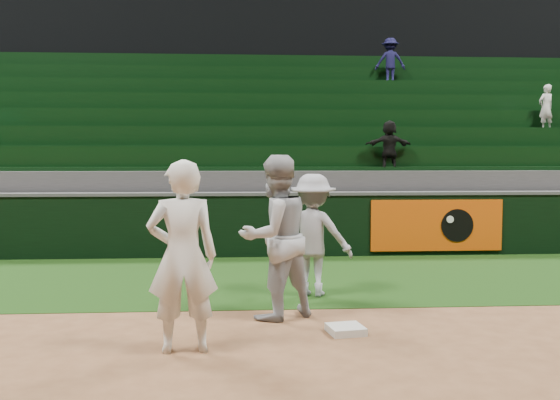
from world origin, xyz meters
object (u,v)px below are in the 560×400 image
object	(u,v)px
first_base	(346,330)
baserunner	(275,237)
first_baseman	(182,256)
base_coach	(313,235)

from	to	relation	value
first_base	baserunner	world-z (taller)	baserunner
first_base	first_baseman	bearing A→B (deg)	-163.14
first_baseman	baserunner	bearing A→B (deg)	-135.54
first_base	baserunner	xyz separation A→B (m)	(-0.74, 0.71, 0.94)
baserunner	first_baseman	bearing A→B (deg)	19.64
baserunner	base_coach	size ratio (longest dim) A/B	1.16
first_base	base_coach	size ratio (longest dim) A/B	0.22
baserunner	base_coach	distance (m)	1.30
first_base	first_baseman	xyz separation A→B (m)	(-1.73, -0.52, 0.91)
first_base	base_coach	bearing A→B (deg)	94.39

